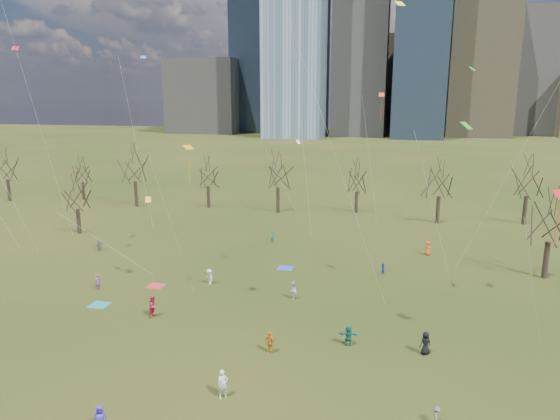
% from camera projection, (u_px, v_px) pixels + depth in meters
% --- Properties ---
extents(ground, '(500.00, 500.00, 0.00)m').
position_uv_depth(ground, '(245.00, 330.00, 39.17)').
color(ground, black).
rests_on(ground, ground).
extents(downtown_skyline, '(212.50, 78.00, 118.00)m').
position_uv_depth(downtown_skyline, '(374.00, 50.00, 230.86)').
color(downtown_skyline, slate).
rests_on(downtown_skyline, ground).
extents(bare_tree_row, '(113.04, 29.80, 9.50)m').
position_uv_depth(bare_tree_row, '(319.00, 179.00, 73.14)').
color(bare_tree_row, black).
rests_on(bare_tree_row, ground).
extents(blanket_teal, '(1.60, 1.50, 0.03)m').
position_uv_depth(blanket_teal, '(99.00, 305.00, 43.77)').
color(blanket_teal, teal).
rests_on(blanket_teal, ground).
extents(blanket_navy, '(1.60, 1.50, 0.03)m').
position_uv_depth(blanket_navy, '(285.00, 268.00, 53.21)').
color(blanket_navy, blue).
rests_on(blanket_navy, ground).
extents(blanket_crimson, '(1.60, 1.50, 0.03)m').
position_uv_depth(blanket_crimson, '(156.00, 286.00, 48.19)').
color(blanket_crimson, red).
rests_on(blanket_crimson, ground).
extents(person_0, '(0.86, 0.70, 1.53)m').
position_uv_depth(person_0, '(100.00, 418.00, 27.16)').
color(person_0, '#372AB7').
rests_on(person_0, ground).
extents(person_1, '(0.79, 0.75, 1.82)m').
position_uv_depth(person_1, '(223.00, 384.00, 30.14)').
color(person_1, silver).
rests_on(person_1, ground).
extents(person_2, '(0.86, 1.02, 1.87)m').
position_uv_depth(person_2, '(153.00, 306.00, 41.30)').
color(person_2, red).
rests_on(person_2, ground).
extents(person_3, '(0.41, 0.71, 1.09)m').
position_uv_depth(person_3, '(437.00, 416.00, 27.74)').
color(person_3, '#5A5A5F').
rests_on(person_3, ground).
extents(person_4, '(1.02, 0.72, 1.61)m').
position_uv_depth(person_4, '(270.00, 342.00, 35.46)').
color(person_4, orange).
rests_on(person_4, ground).
extents(person_5, '(1.52, 0.67, 1.59)m').
position_uv_depth(person_5, '(348.00, 335.00, 36.52)').
color(person_5, '#186D5D').
rests_on(person_5, ground).
extents(person_6, '(0.98, 0.87, 1.69)m').
position_uv_depth(person_6, '(425.00, 343.00, 35.27)').
color(person_6, black).
rests_on(person_6, ground).
extents(person_7, '(0.51, 0.62, 1.47)m').
position_uv_depth(person_7, '(97.00, 282.00, 47.26)').
color(person_7, '#844C99').
rests_on(person_7, ground).
extents(person_8, '(0.71, 0.74, 1.20)m').
position_uv_depth(person_8, '(383.00, 269.00, 51.25)').
color(person_8, '#24419F').
rests_on(person_8, ground).
extents(person_9, '(1.12, 1.07, 1.53)m').
position_uv_depth(person_9, '(209.00, 277.00, 48.55)').
color(person_9, silver).
rests_on(person_9, ground).
extents(person_11, '(0.87, 1.48, 1.52)m').
position_uv_depth(person_11, '(99.00, 245.00, 59.10)').
color(person_11, slate).
rests_on(person_11, ground).
extents(person_12, '(0.74, 0.93, 1.67)m').
position_uv_depth(person_12, '(428.00, 248.00, 57.40)').
color(person_12, '#F2591A').
rests_on(person_12, ground).
extents(person_13, '(0.65, 0.72, 1.66)m').
position_uv_depth(person_13, '(272.00, 237.00, 62.02)').
color(person_13, '#19725D').
rests_on(person_13, ground).
extents(person_14, '(0.76, 0.90, 1.63)m').
position_uv_depth(person_14, '(293.00, 291.00, 44.94)').
color(person_14, silver).
rests_on(person_14, ground).
extents(kites_airborne, '(73.21, 40.94, 36.29)m').
position_uv_depth(kites_airborne, '(287.00, 134.00, 47.21)').
color(kites_airborne, orange).
rests_on(kites_airborne, ground).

